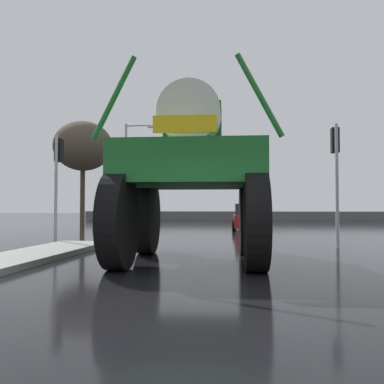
{
  "coord_description": "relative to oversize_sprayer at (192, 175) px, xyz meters",
  "views": [
    {
      "loc": [
        0.83,
        -5.87,
        1.35
      ],
      "look_at": [
        -0.78,
        6.85,
        1.81
      ],
      "focal_mm": 38.46,
      "sensor_mm": 36.0,
      "label": 1
    }
  ],
  "objects": [
    {
      "name": "ground_plane",
      "position": [
        0.45,
        13.71,
        -2.14
      ],
      "size": [
        120.0,
        120.0,
        0.0
      ],
      "primitive_type": "plane",
      "color": "black"
    },
    {
      "name": "median_island",
      "position": [
        -4.24,
        -1.29,
        -2.06
      ],
      "size": [
        1.72,
        10.04,
        0.15
      ],
      "primitive_type": "cube",
      "color": "gray",
      "rests_on": "ground"
    },
    {
      "name": "oversize_sprayer",
      "position": [
        0.0,
        0.0,
        0.0
      ],
      "size": [
        4.07,
        5.36,
        4.57
      ],
      "rotation": [
        0.0,
        0.0,
        1.61
      ],
      "color": "black",
      "rests_on": "ground"
    },
    {
      "name": "sedan_ahead",
      "position": [
        1.55,
        13.89,
        -1.43
      ],
      "size": [
        2.01,
        4.17,
        1.52
      ],
      "rotation": [
        0.0,
        0.0,
        1.61
      ],
      "color": "maroon",
      "rests_on": "ground"
    },
    {
      "name": "traffic_signal_near_left",
      "position": [
        -5.43,
        4.01,
        0.73
      ],
      "size": [
        0.24,
        0.54,
        3.93
      ],
      "color": "#A8AAAF",
      "rests_on": "ground"
    },
    {
      "name": "traffic_signal_near_right",
      "position": [
        4.33,
        4.01,
        0.85
      ],
      "size": [
        0.24,
        0.54,
        4.1
      ],
      "color": "#A8AAAF",
      "rests_on": "ground"
    },
    {
      "name": "streetlight_far_left",
      "position": [
        -6.91,
        18.36,
        1.99
      ],
      "size": [
        2.2,
        0.24,
        7.31
      ],
      "color": "#A8AAAF",
      "rests_on": "ground"
    },
    {
      "name": "bare_tree_left",
      "position": [
        -8.95,
        14.99,
        3.08
      ],
      "size": [
        3.73,
        3.73,
        6.83
      ],
      "color": "#473828",
      "rests_on": "ground"
    },
    {
      "name": "roadside_barrier",
      "position": [
        0.45,
        29.46,
        -1.69
      ],
      "size": [
        29.84,
        0.24,
        0.9
      ],
      "primitive_type": "cube",
      "color": "#59595B",
      "rests_on": "ground"
    }
  ]
}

